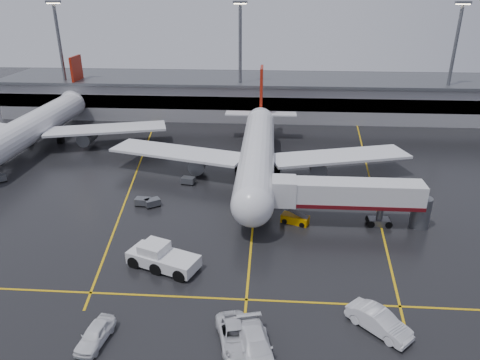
{
  "coord_description": "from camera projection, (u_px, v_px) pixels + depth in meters",
  "views": [
    {
      "loc": [
        1.79,
        -56.94,
        27.79
      ],
      "look_at": [
        -2.0,
        -2.0,
        4.0
      ],
      "focal_mm": 33.27,
      "sensor_mm": 36.0,
      "label": 1
    }
  ],
  "objects": [
    {
      "name": "baggage_cart_c",
      "position": [
        188.0,
        180.0,
        68.4
      ],
      "size": [
        2.22,
        1.67,
        1.12
      ],
      "color": "#595B60",
      "rests_on": "ground"
    },
    {
      "name": "light_mast_mid",
      "position": [
        240.0,
        55.0,
        96.32
      ],
      "size": [
        3.0,
        1.2,
        25.45
      ],
      "color": "#595B60",
      "rests_on": "ground"
    },
    {
      "name": "terminal",
      "position": [
        263.0,
        96.0,
        105.47
      ],
      "size": [
        122.0,
        19.0,
        8.6
      ],
      "color": "gray",
      "rests_on": "ground"
    },
    {
      "name": "ground",
      "position": [
        255.0,
        201.0,
        63.28
      ],
      "size": [
        220.0,
        220.0,
        0.0
      ],
      "primitive_type": "plane",
      "color": "black",
      "rests_on": "ground"
    },
    {
      "name": "service_van_a",
      "position": [
        235.0,
        335.0,
        37.62
      ],
      "size": [
        4.05,
        6.21,
        1.59
      ],
      "primitive_type": "imported",
      "rotation": [
        0.0,
        0.0,
        0.27
      ],
      "color": "silver",
      "rests_on": "ground"
    },
    {
      "name": "apron_line_right",
      "position": [
        369.0,
        177.0,
        71.3
      ],
      "size": [
        7.57,
        69.64,
        0.02
      ],
      "primitive_type": "cube",
      "rotation": [
        0.0,
        0.0,
        -0.1
      ],
      "color": "gold",
      "rests_on": "ground"
    },
    {
      "name": "baggage_cart_b",
      "position": [
        143.0,
        201.0,
        61.64
      ],
      "size": [
        2.09,
        1.45,
        1.12
      ],
      "color": "#595B60",
      "rests_on": "ground"
    },
    {
      "name": "service_van_d",
      "position": [
        95.0,
        335.0,
        37.68
      ],
      "size": [
        2.55,
        4.91,
        1.6
      ],
      "primitive_type": "imported",
      "rotation": [
        0.0,
        0.0,
        -0.15
      ],
      "color": "white",
      "rests_on": "ground"
    },
    {
      "name": "belt_loader",
      "position": [
        295.0,
        219.0,
        57.08
      ],
      "size": [
        3.78,
        2.64,
        2.21
      ],
      "color": "#C68001",
      "rests_on": "ground"
    },
    {
      "name": "baggage_cart_a",
      "position": [
        152.0,
        202.0,
        61.34
      ],
      "size": [
        2.38,
        2.21,
        1.12
      ],
      "color": "#595B60",
      "rests_on": "ground"
    },
    {
      "name": "apron_line_stop",
      "position": [
        246.0,
        300.0,
        43.13
      ],
      "size": [
        60.0,
        0.25,
        0.02
      ],
      "primitive_type": "cube",
      "color": "gold",
      "rests_on": "ground"
    },
    {
      "name": "second_airliner",
      "position": [
        38.0,
        124.0,
        84.14
      ],
      "size": [
        48.8,
        45.6,
        14.1
      ],
      "color": "silver",
      "rests_on": "ground"
    },
    {
      "name": "service_van_c",
      "position": [
        379.0,
        321.0,
        38.93
      ],
      "size": [
        5.61,
        5.67,
        1.95
      ],
      "primitive_type": "imported",
      "rotation": [
        0.0,
        0.0,
        0.77
      ],
      "color": "silver",
      "rests_on": "ground"
    },
    {
      "name": "main_airliner",
      "position": [
        258.0,
        150.0,
        70.5
      ],
      "size": [
        48.8,
        45.6,
        14.1
      ],
      "color": "silver",
      "rests_on": "ground"
    },
    {
      "name": "pushback_tractor",
      "position": [
        162.0,
        258.0,
        47.85
      ],
      "size": [
        8.35,
        5.69,
        2.77
      ],
      "color": "silver",
      "rests_on": "ground"
    },
    {
      "name": "apron_line_centre",
      "position": [
        255.0,
        201.0,
        63.28
      ],
      "size": [
        0.25,
        90.0,
        0.02
      ],
      "primitive_type": "cube",
      "color": "gold",
      "rests_on": "ground"
    },
    {
      "name": "light_mast_right",
      "position": [
        453.0,
        57.0,
        93.48
      ],
      "size": [
        3.0,
        1.2,
        25.45
      ],
      "color": "#595B60",
      "rests_on": "ground"
    },
    {
      "name": "service_van_b",
      "position": [
        256.0,
        346.0,
        36.27
      ],
      "size": [
        4.01,
        6.74,
        1.83
      ],
      "primitive_type": "imported",
      "rotation": [
        0.0,
        0.0,
        0.24
      ],
      "color": "white",
      "rests_on": "ground"
    },
    {
      "name": "jet_bridge",
      "position": [
        348.0,
        196.0,
        55.48
      ],
      "size": [
        19.9,
        3.4,
        6.05
      ],
      "color": "silver",
      "rests_on": "ground"
    },
    {
      "name": "light_mast_left",
      "position": [
        61.0,
        53.0,
        98.85
      ],
      "size": [
        3.0,
        1.2,
        25.45
      ],
      "color": "#595B60",
      "rests_on": "ground"
    },
    {
      "name": "apron_line_left",
      "position": [
        137.0,
        171.0,
        73.7
      ],
      "size": [
        9.99,
        69.35,
        0.02
      ],
      "primitive_type": "cube",
      "rotation": [
        0.0,
        0.0,
        0.14
      ],
      "color": "gold",
      "rests_on": "ground"
    }
  ]
}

